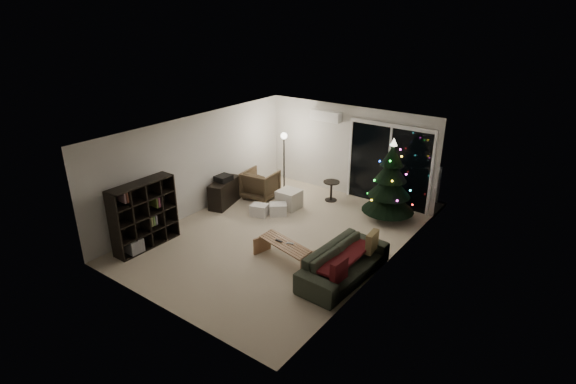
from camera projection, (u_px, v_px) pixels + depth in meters
name	position (u px, v px, depth m)	size (l,w,h in m)	color
room	(329.00, 181.00, 10.77)	(6.50, 7.51, 2.60)	beige
bookshelf	(139.00, 213.00, 9.76)	(0.38, 1.50, 1.50)	black
media_cabinet	(224.00, 193.00, 11.88)	(0.41, 1.09, 0.68)	black
stereo	(224.00, 178.00, 11.72)	(0.34, 0.41, 0.14)	black
armchair	(260.00, 184.00, 12.30)	(0.84, 0.86, 0.78)	#463825
ottoman	(289.00, 199.00, 11.72)	(0.54, 0.54, 0.49)	silver
cardboard_box_a	(259.00, 210.00, 11.32)	(0.42, 0.32, 0.30)	beige
cardboard_box_b	(278.00, 209.00, 11.36)	(0.43, 0.32, 0.30)	beige
side_table	(331.00, 191.00, 12.16)	(0.44, 0.44, 0.55)	black
floor_lamp	(284.00, 164.00, 12.55)	(0.27, 0.27, 1.66)	black
sofa	(344.00, 263.00, 8.67)	(2.16, 0.85, 0.63)	#3C4734
sofa_throw	(340.00, 255.00, 8.67)	(0.67, 1.56, 0.05)	#420F1A
cushion_a	(372.00, 242.00, 8.92)	(0.12, 0.42, 0.42)	#917B51
cushion_b	(339.00, 271.00, 7.95)	(0.12, 0.42, 0.42)	#420F1A
coffee_table	(285.00, 252.00, 9.29)	(1.28, 0.45, 0.40)	#976947
remote_a	(279.00, 241.00, 9.29)	(0.16, 0.05, 0.02)	black
remote_b	(290.00, 243.00, 9.19)	(0.15, 0.04, 0.02)	slate
christmas_tree	(390.00, 180.00, 10.80)	(1.28, 1.28, 2.07)	black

